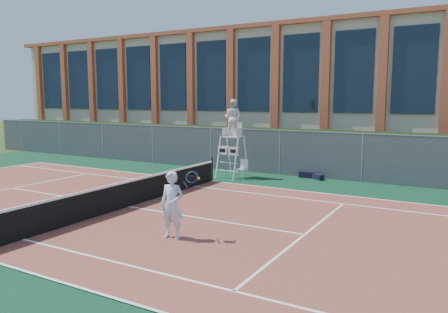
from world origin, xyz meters
The scene contains 12 objects.
ground centered at (0.00, 0.00, 0.00)m, with size 120.00×120.00×0.00m, color #233814.
apron centered at (0.00, 1.00, 0.01)m, with size 36.00×20.00×0.01m, color #0B311C.
tennis_court centered at (0.00, 0.00, 0.02)m, with size 23.77×10.97×0.02m, color brown.
tennis_net centered at (0.00, 0.00, 0.54)m, with size 0.10×11.30×1.10m.
fence centered at (0.00, 8.80, 1.10)m, with size 40.00×0.06×2.20m, color #595E60, non-canonical shape.
hedge centered at (0.00, 10.00, 1.10)m, with size 40.00×1.40×2.20m, color black.
building centered at (0.00, 17.95, 4.15)m, with size 45.00×10.60×8.22m.
umpire_chair centered at (0.30, 7.05, 2.76)m, with size 1.06×1.62×3.78m.
plastic_chair centered at (0.87, 7.05, 0.53)m, with size 0.45×0.45×0.89m.
sports_bag_near centered at (3.48, 8.59, 0.16)m, with size 0.69×0.28×0.29m, color black.
sports_bag_far centered at (4.09, 8.42, 0.14)m, with size 0.63×0.27×0.25m, color black.
tennis_player centered at (3.40, -2.04, 0.94)m, with size 1.03×0.72×1.82m.
Camera 1 is at (10.24, -11.22, 3.75)m, focal length 35.00 mm.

